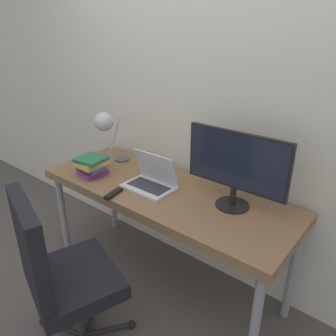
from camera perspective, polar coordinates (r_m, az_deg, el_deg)
The scene contains 9 objects.
ground_plane at distance 2.44m, azimuth -6.04°, elevation -22.83°, with size 12.00×12.00×0.00m, color #514C47.
wall_back at distance 2.27m, azimuth 5.47°, elevation 11.84°, with size 8.00×0.05×2.60m.
desk at distance 2.18m, azimuth -0.87°, elevation -5.21°, with size 1.77×0.64×0.77m.
laptop at distance 2.16m, azimuth -2.97°, elevation -2.21°, with size 0.33×0.23×0.23m.
monitor at distance 1.88m, azimuth 11.77°, elevation 0.50°, with size 0.62×0.20×0.46m.
desk_lamp at distance 2.44m, azimuth -10.83°, elevation 7.34°, with size 0.14×0.28×0.42m.
office_chair at distance 1.91m, azimuth -18.65°, elevation -16.55°, with size 0.62×0.61×1.01m.
book_stack at distance 2.38m, azimuth -13.15°, elevation 0.39°, with size 0.21×0.21×0.13m.
tv_remote at distance 2.10m, azimuth -9.47°, elevation -4.41°, with size 0.07×0.15×0.02m.
Camera 1 is at (1.23, -1.14, 1.77)m, focal length 35.00 mm.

